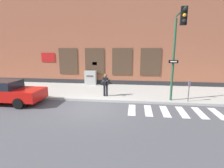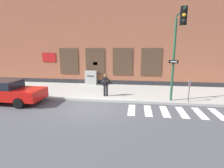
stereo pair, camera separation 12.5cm
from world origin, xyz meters
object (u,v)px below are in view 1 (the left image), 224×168
(red_car, at_px, (7,92))
(busker, at_px, (105,84))
(utility_box, at_px, (91,78))
(traffic_light, at_px, (177,43))
(parking_meter, at_px, (189,87))

(red_car, distance_m, busker, 6.53)
(red_car, height_order, utility_box, red_car)
(traffic_light, distance_m, parking_meter, 3.11)
(busker, bearing_deg, utility_box, 118.01)
(busker, bearing_deg, red_car, -161.69)
(parking_meter, bearing_deg, red_car, -172.88)
(red_car, height_order, parking_meter, parking_meter)
(red_car, distance_m, parking_meter, 11.91)
(busker, relative_size, parking_meter, 1.13)
(red_car, relative_size, parking_meter, 3.22)
(traffic_light, xyz_separation_m, utility_box, (-6.60, 5.34, -3.06))
(red_car, distance_m, traffic_light, 11.15)
(traffic_light, distance_m, utility_box, 9.03)
(busker, bearing_deg, parking_meter, -5.81)
(traffic_light, xyz_separation_m, parking_meter, (1.13, 0.80, -2.78))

